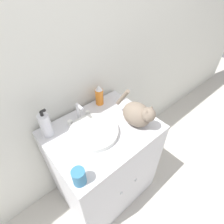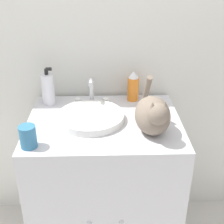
% 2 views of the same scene
% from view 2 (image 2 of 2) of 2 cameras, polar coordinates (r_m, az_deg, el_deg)
% --- Properties ---
extents(wall_back, '(6.00, 0.05, 2.50)m').
position_cam_2_polar(wall_back, '(1.73, -1.69, 15.64)').
color(wall_back, silver).
rests_on(wall_back, ground_plane).
extents(vanity_cabinet, '(0.76, 0.61, 0.85)m').
position_cam_2_polar(vanity_cabinet, '(1.80, -1.28, -13.53)').
color(vanity_cabinet, silver).
rests_on(vanity_cabinet, ground_plane).
extents(sink_basin, '(0.33, 0.33, 0.04)m').
position_cam_2_polar(sink_basin, '(1.54, -3.88, -0.93)').
color(sink_basin, silver).
rests_on(sink_basin, vanity_cabinet).
extents(faucet, '(0.18, 0.08, 0.16)m').
position_cam_2_polar(faucet, '(1.68, -3.75, 3.30)').
color(faucet, silver).
rests_on(faucet, vanity_cabinet).
extents(cat, '(0.18, 0.33, 0.24)m').
position_cam_2_polar(cat, '(1.41, 7.54, -0.47)').
color(cat, '#7A6B5B').
rests_on(cat, vanity_cabinet).
extents(soap_bottle, '(0.07, 0.07, 0.21)m').
position_cam_2_polar(soap_bottle, '(1.72, -11.59, 4.18)').
color(soap_bottle, silver).
rests_on(soap_bottle, vanity_cabinet).
extents(spray_bottle, '(0.06, 0.06, 0.17)m').
position_cam_2_polar(spray_bottle, '(1.73, 3.90, 4.69)').
color(spray_bottle, orange).
rests_on(spray_bottle, vanity_cabinet).
extents(cup, '(0.07, 0.07, 0.10)m').
position_cam_2_polar(cup, '(1.37, -15.08, -4.38)').
color(cup, teal).
rests_on(cup, vanity_cabinet).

